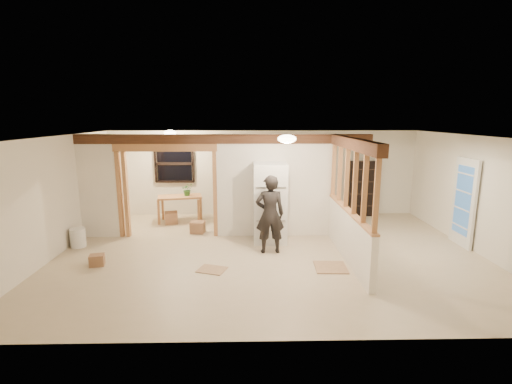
{
  "coord_description": "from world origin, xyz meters",
  "views": [
    {
      "loc": [
        -0.45,
        -7.62,
        2.89
      ],
      "look_at": [
        -0.27,
        0.4,
        1.26
      ],
      "focal_mm": 26.0,
      "sensor_mm": 36.0,
      "label": 1
    }
  ],
  "objects_px": {
    "refrigerator": "(270,203)",
    "woman": "(270,214)",
    "work_table": "(180,209)",
    "shop_vac": "(103,220)",
    "bookshelf": "(362,189)"
  },
  "relations": [
    {
      "from": "refrigerator",
      "to": "woman",
      "type": "bearing_deg",
      "value": -93.47
    },
    {
      "from": "work_table",
      "to": "woman",
      "type": "bearing_deg",
      "value": -57.84
    },
    {
      "from": "woman",
      "to": "work_table",
      "type": "distance_m",
      "value": 3.42
    },
    {
      "from": "shop_vac",
      "to": "work_table",
      "type": "bearing_deg",
      "value": 22.06
    },
    {
      "from": "work_table",
      "to": "shop_vac",
      "type": "bearing_deg",
      "value": -169.94
    },
    {
      "from": "woman",
      "to": "work_table",
      "type": "bearing_deg",
      "value": -50.92
    },
    {
      "from": "refrigerator",
      "to": "work_table",
      "type": "xyz_separation_m",
      "value": [
        -2.41,
        1.68,
        -0.55
      ]
    },
    {
      "from": "shop_vac",
      "to": "bookshelf",
      "type": "xyz_separation_m",
      "value": [
        7.12,
        1.35,
        0.53
      ]
    },
    {
      "from": "woman",
      "to": "shop_vac",
      "type": "distance_m",
      "value": 4.57
    },
    {
      "from": "shop_vac",
      "to": "bookshelf",
      "type": "distance_m",
      "value": 7.27
    },
    {
      "from": "shop_vac",
      "to": "bookshelf",
      "type": "bearing_deg",
      "value": 10.74
    },
    {
      "from": "work_table",
      "to": "bookshelf",
      "type": "bearing_deg",
      "value": -5.51
    },
    {
      "from": "work_table",
      "to": "shop_vac",
      "type": "relative_size",
      "value": 2.12
    },
    {
      "from": "work_table",
      "to": "shop_vac",
      "type": "distance_m",
      "value": 2.01
    },
    {
      "from": "work_table",
      "to": "bookshelf",
      "type": "relative_size",
      "value": 0.73
    }
  ]
}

